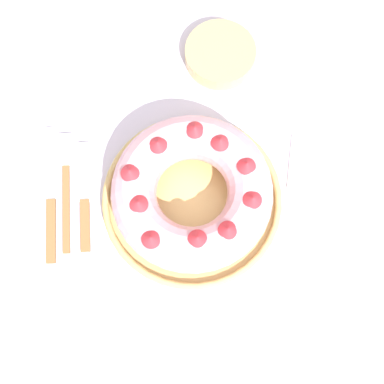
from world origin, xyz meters
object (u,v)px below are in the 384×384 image
Objects in this scene: bundt_cake at (192,192)px; cake_knife at (85,205)px; serving_knife at (51,202)px; side_bowl at (220,55)px; napkin at (329,166)px; fork at (66,182)px; serving_dish at (192,200)px.

bundt_cake is 1.31× the size of cake_knife.
side_bowl reaches higher than serving_knife.
bundt_cake is at bearing -168.97° from napkin.
napkin is at bearing -52.33° from side_bowl.
side_bowl is (0.07, 0.28, -0.05)m from bundt_cake.
napkin is (0.47, -0.00, -0.00)m from fork.
serving_dish is at bearing -104.76° from side_bowl.
bundt_cake reaches higher than fork.
cake_knife is at bearing 177.59° from serving_dish.
napkin is at bearing 9.12° from cake_knife.
serving_knife is 1.22× the size of cake_knife.
serving_knife is 1.76× the size of napkin.
serving_dish is 1.24× the size of serving_knife.
fork is (-0.22, 0.05, -0.06)m from bundt_cake.
fork reaches higher than napkin.
side_bowl is 0.93× the size of napkin.
serving_knife reaches higher than fork.
bundt_cake reaches higher than napkin.
serving_dish is 0.19m from cake_knife.
fork is 0.47m from napkin.
cake_knife reaches higher than fork.
bundt_cake reaches higher than side_bowl.
serving_knife is (-0.25, 0.02, -0.01)m from serving_dish.
side_bowl reaches higher than fork.
bundt_cake reaches higher than cake_knife.
side_bowl is at bearing 75.24° from serving_dish.
bundt_cake is 1.89× the size of napkin.
bundt_cake is at bearing -14.07° from fork.
serving_knife is at bearing -176.29° from napkin.
fork is at bearing 53.59° from serving_knife.
fork is at bearing 131.00° from cake_knife.
bundt_cake is at bearing -2.95° from serving_knife.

